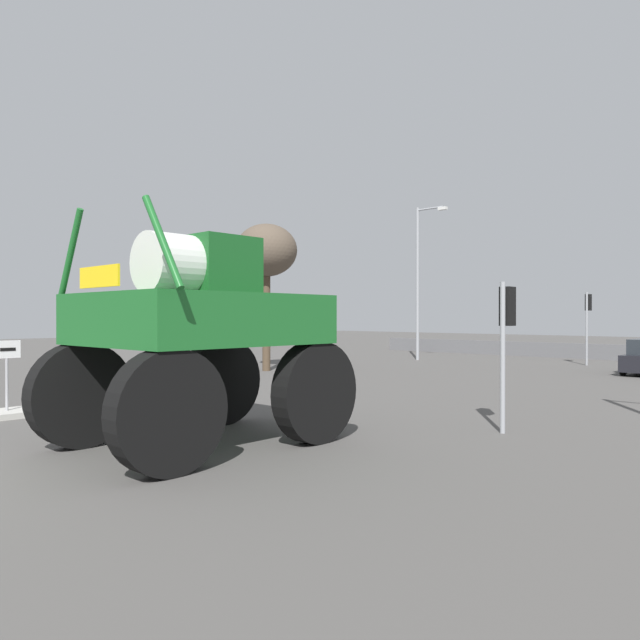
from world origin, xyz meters
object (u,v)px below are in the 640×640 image
Objects in this scene: oversize_sprayer at (200,333)px; traffic_signal_near_right at (506,323)px; lane_arrow_sign at (7,362)px; traffic_signal_near_left at (209,302)px; streetlight_far_left at (420,276)px; bare_tree_left at (266,252)px; traffic_signal_far_left at (588,312)px.

traffic_signal_near_right is (3.67, 5.32, 0.18)m from oversize_sprayer.
traffic_signal_near_left is (-0.82, 6.68, 1.63)m from lane_arrow_sign.
streetlight_far_left is (-3.68, 23.32, 3.49)m from lane_arrow_sign.
lane_arrow_sign is at bearing -69.11° from bare_tree_left.
streetlight_far_left is (-13.59, 16.62, 2.49)m from traffic_signal_near_right.
oversize_sprayer is 16.25m from bare_tree_left.
streetlight_far_left is at bearing 129.26° from traffic_signal_near_right.
traffic_signal_far_left is (5.44, 19.55, -0.25)m from traffic_signal_near_left.
streetlight_far_left reaches higher than bare_tree_left.
traffic_signal_far_left is at bearing 74.46° from traffic_signal_near_left.
traffic_signal_near_left is at bearing 96.99° from lane_arrow_sign.
traffic_signal_near_left is at bearing -179.93° from traffic_signal_near_right.
streetlight_far_left reaches higher than traffic_signal_near_right.
oversize_sprayer is 1.32× the size of traffic_signal_near_left.
bare_tree_left reaches higher than lane_arrow_sign.
lane_arrow_sign is 0.26× the size of bare_tree_left.
lane_arrow_sign is 12.00m from traffic_signal_near_right.
traffic_signal_near_left reaches higher than traffic_signal_far_left.
bare_tree_left reaches higher than traffic_signal_far_left.
streetlight_far_left reaches higher than oversize_sprayer.
bare_tree_left is at bearing 123.68° from traffic_signal_near_left.
bare_tree_left reaches higher than traffic_signal_near_right.
traffic_signal_far_left reaches higher than traffic_signal_near_right.
traffic_signal_near_left is 0.47× the size of streetlight_far_left.
traffic_signal_near_right is 16.27m from bare_tree_left.
traffic_signal_far_left is 16.70m from bare_tree_left.
bare_tree_left is (-11.11, 11.39, 3.26)m from oversize_sprayer.
traffic_signal_near_left is 20.30m from traffic_signal_far_left.
streetlight_far_left is at bearing 98.97° from lane_arrow_sign.
streetlight_far_left is at bearing 99.76° from traffic_signal_near_left.
lane_arrow_sign is 0.43× the size of traffic_signal_near_left.
traffic_signal_far_left is at bearing 2.92° from oversize_sprayer.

